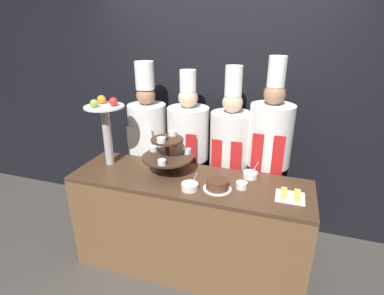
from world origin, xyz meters
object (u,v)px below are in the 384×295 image
Objects in this scene: chef_center_left at (188,150)px; chef_center_right at (230,155)px; fruit_pedestal at (106,121)px; cake_round at (217,185)px; tiered_stand at (168,153)px; cup_white at (242,185)px; serving_bowl_far at (250,175)px; chef_right at (268,153)px; chef_left at (148,142)px; serving_bowl_near at (190,186)px; cake_square_tray at (290,195)px.

chef_center_right is (0.43, -0.00, 0.00)m from chef_center_left.
chef_center_left is (0.61, 0.49, -0.39)m from fruit_pedestal.
cake_round is 0.80m from chef_center_left.
tiered_stand reaches higher than cup_white.
chef_center_right is (-0.25, 0.37, -0.00)m from serving_bowl_far.
chef_right is (0.37, 0.00, 0.06)m from chef_center_right.
cake_round is at bearing -54.44° from chef_center_left.
cake_round is 0.12× the size of chef_left.
chef_right reaches higher than serving_bowl_far.
fruit_pedestal is 1.36m from serving_bowl_far.
fruit_pedestal is at bearing 171.55° from cake_round.
chef_left reaches higher than serving_bowl_near.
tiered_stand is 2.88× the size of serving_bowl_near.
chef_center_right is at bearing 76.27° from serving_bowl_near.
cake_round is at bearing -174.90° from cake_square_tray.
chef_center_left reaches higher than cake_round.
tiered_stand is 0.39m from serving_bowl_near.
chef_center_left is at bearing 138.39° from cup_white.
serving_bowl_far is (1.29, 0.12, -0.39)m from fruit_pedestal.
chef_left is at bearing 179.99° from chef_center_left.
chef_left is 0.88m from chef_center_right.
serving_bowl_far is 0.08× the size of chef_left.
chef_left is (-1.09, 0.57, 0.02)m from cup_white.
chef_right is at bearing -0.00° from chef_center_left.
fruit_pedestal is 2.79× the size of cake_round.
chef_center_right reaches higher than cake_square_tray.
chef_left reaches higher than cake_round.
cake_square_tray is (1.62, -0.11, -0.40)m from fruit_pedestal.
chef_right reaches higher than chef_center_left.
serving_bowl_far is (0.04, 0.21, -0.00)m from cup_white.
chef_right is (1.25, -0.00, 0.04)m from chef_left.
cake_round is at bearing -35.38° from chef_left.
chef_center_left is 0.92× the size of chef_right.
serving_bowl_far is 0.09× the size of chef_center_left.
tiered_stand is 1.05m from cake_square_tray.
cake_round reaches higher than cake_square_tray.
tiered_stand is 0.63m from fruit_pedestal.
cup_white is 0.60× the size of serving_bowl_far.
chef_right reaches higher than cake_square_tray.
cake_round is at bearing -128.08° from serving_bowl_far.
chef_center_right reaches higher than fruit_pedestal.
chef_center_left is at bearing 125.56° from cake_round.
serving_bowl_near is at bearing -70.38° from chef_center_left.
chef_right reaches higher than serving_bowl_near.
cake_round is (1.07, -0.16, -0.38)m from fruit_pedestal.
fruit_pedestal is 1.52m from chef_right.
serving_bowl_near is 1.02× the size of serving_bowl_far.
chef_right reaches higher than cake_round.
serving_bowl_far is at bearing 39.60° from serving_bowl_near.
chef_left reaches higher than cup_white.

